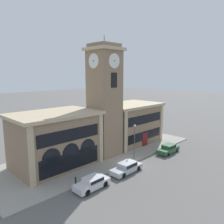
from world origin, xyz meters
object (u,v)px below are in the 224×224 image
(parked_car_mid, at_px, (127,167))
(bollard, at_px, (76,181))
(parked_car_near, at_px, (92,183))
(parked_car_far, at_px, (168,149))
(street_lamp, at_px, (135,136))

(parked_car_mid, bearing_deg, bollard, -14.45)
(parked_car_near, height_order, parked_car_mid, parked_car_mid)
(parked_car_far, height_order, bollard, parked_car_far)
(street_lamp, bearing_deg, bollard, -177.62)
(bollard, bearing_deg, parked_car_near, -58.17)
(parked_car_near, distance_m, bollard, 2.03)
(parked_car_mid, height_order, parked_car_far, parked_car_far)
(street_lamp, bearing_deg, parked_car_mid, -152.71)
(parked_car_mid, bearing_deg, parked_car_far, 179.25)
(parked_car_near, bearing_deg, bollard, -58.92)
(bollard, bearing_deg, parked_car_mid, -13.69)
(bollard, bearing_deg, street_lamp, 2.38)
(street_lamp, relative_size, bollard, 5.04)
(parked_car_mid, height_order, street_lamp, street_lamp)
(parked_car_far, xyz_separation_m, bollard, (-17.62, 1.72, -0.08))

